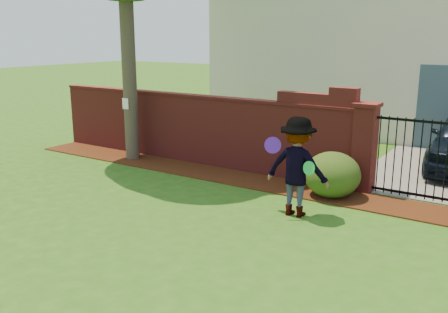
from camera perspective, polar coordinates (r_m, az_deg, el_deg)
The scene contains 11 objects.
ground at distance 8.71m, azimuth -8.52°, elevation -8.08°, with size 80.00×80.00×0.01m, color #2C5A16.
mulch_bed at distance 11.75m, azimuth -1.19°, elevation -2.00°, with size 11.10×1.08×0.03m, color #39190A.
brick_wall at distance 12.67m, azimuth -3.48°, elevation 3.38°, with size 8.70×0.31×2.16m.
pillar_left at distance 10.68m, azimuth 15.88°, elevation 1.05°, with size 0.50×0.50×1.88m.
iron_gate at distance 10.44m, azimuth 21.59°, elevation -0.27°, with size 1.78×0.03×1.60m.
house at distance 18.51m, azimuth 19.87°, elevation 12.88°, with size 12.40×6.40×6.30m.
paper_notice at distance 13.01m, azimuth -11.28°, elevation 5.98°, with size 0.20×0.01×0.28m, color white.
shrub_left at distance 10.27m, azimuth 12.35°, elevation -2.06°, with size 1.14×1.14×0.93m, color #224514.
man at distance 8.99m, azimuth 8.31°, elevation -1.23°, with size 1.18×0.68×1.82m, color gray.
frisbee_purple at distance 8.82m, azimuth 5.62°, elevation 1.31°, with size 0.30×0.30×0.03m, color #561BAA.
frisbee_green at distance 8.69m, azimuth 9.75°, elevation -1.34°, with size 0.25×0.25×0.02m, color green.
Camera 1 is at (5.44, -5.98, 3.23)m, focal length 39.74 mm.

